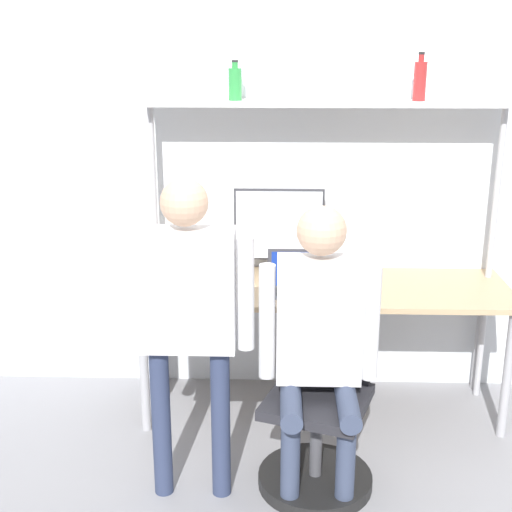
# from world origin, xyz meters

# --- Properties ---
(ground_plane) EXTENTS (12.00, 12.00, 0.00)m
(ground_plane) POSITION_xyz_m (0.00, 0.00, 0.00)
(ground_plane) COLOR gray
(wall_back) EXTENTS (8.00, 0.06, 2.70)m
(wall_back) POSITION_xyz_m (0.00, 0.73, 1.35)
(wall_back) COLOR silver
(wall_back) RESTS_ON ground_plane
(desk) EXTENTS (2.09, 0.68, 0.77)m
(desk) POSITION_xyz_m (0.00, 0.36, 0.70)
(desk) COLOR tan
(desk) RESTS_ON ground_plane
(shelf_unit) EXTENTS (1.98, 0.28, 1.78)m
(shelf_unit) POSITION_xyz_m (0.00, 0.55, 1.55)
(shelf_unit) COLOR silver
(shelf_unit) RESTS_ON ground_plane
(monitor) EXTENTS (0.52, 0.18, 0.51)m
(monitor) POSITION_xyz_m (-0.25, 0.57, 1.04)
(monitor) COLOR #333338
(monitor) RESTS_ON desk
(laptop) EXTENTS (0.36, 0.22, 0.22)m
(laptop) POSITION_xyz_m (-0.14, 0.28, 0.83)
(laptop) COLOR #333338
(laptop) RESTS_ON desk
(cell_phone) EXTENTS (0.07, 0.15, 0.01)m
(cell_phone) POSITION_xyz_m (0.16, 0.24, 0.77)
(cell_phone) COLOR #264C8C
(cell_phone) RESTS_ON desk
(office_chair) EXTENTS (0.58, 0.58, 0.93)m
(office_chair) POSITION_xyz_m (-0.05, -0.37, 0.29)
(office_chair) COLOR black
(office_chair) RESTS_ON ground_plane
(person_seated) EXTENTS (0.56, 0.47, 1.40)m
(person_seated) POSITION_xyz_m (-0.06, -0.41, 0.83)
(person_seated) COLOR #38425B
(person_seated) RESTS_ON ground_plane
(person_standing) EXTENTS (0.60, 0.21, 1.55)m
(person_standing) POSITION_xyz_m (-0.66, -0.48, 0.98)
(person_standing) COLOR #2D3856
(person_standing) RESTS_ON ground_plane
(bottle_green) EXTENTS (0.07, 0.07, 0.21)m
(bottle_green) POSITION_xyz_m (-0.50, 0.55, 1.87)
(bottle_green) COLOR #2D8C3F
(bottle_green) RESTS_ON shelf_unit
(bottle_red) EXTENTS (0.07, 0.07, 0.26)m
(bottle_red) POSITION_xyz_m (0.50, 0.55, 1.88)
(bottle_red) COLOR maroon
(bottle_red) RESTS_ON shelf_unit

